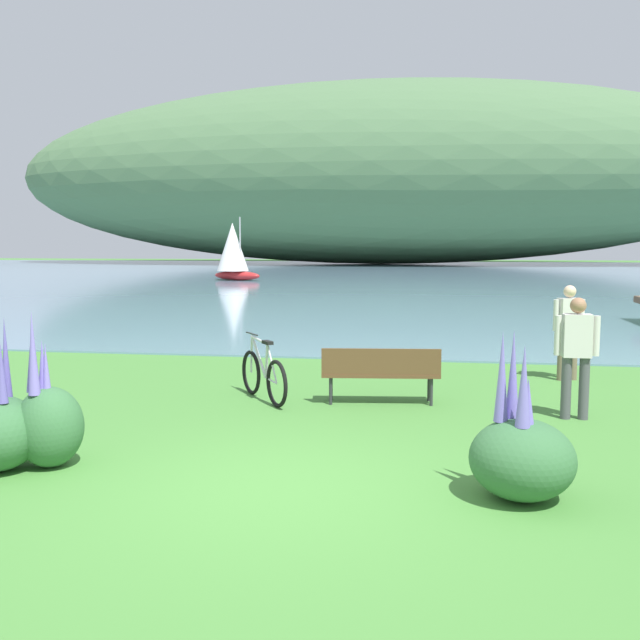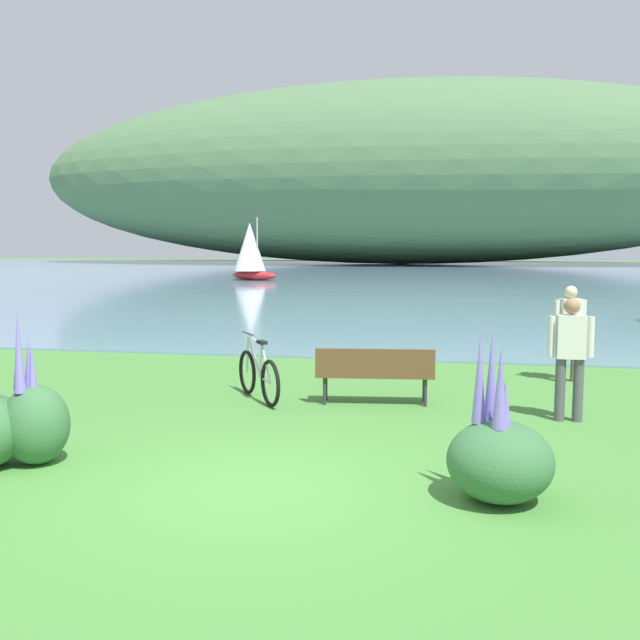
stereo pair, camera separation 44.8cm
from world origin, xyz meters
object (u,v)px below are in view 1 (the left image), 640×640
(person_on_the_grass, at_px, (576,350))
(sailboat_mid_bay, at_px, (233,251))
(park_bench_near_camera, at_px, (381,370))
(person_at_shoreline, at_px, (569,326))
(bicycle_leaning_near_bench, at_px, (263,375))

(person_on_the_grass, distance_m, sailboat_mid_bay, 38.10)
(park_bench_near_camera, xyz_separation_m, person_at_shoreline, (3.18, 2.46, 0.46))
(bicycle_leaning_near_bench, height_order, person_on_the_grass, person_on_the_grass)
(person_at_shoreline, distance_m, person_on_the_grass, 3.01)
(park_bench_near_camera, bearing_deg, person_at_shoreline, 37.70)
(person_at_shoreline, bearing_deg, bicycle_leaning_near_bench, -153.50)
(bicycle_leaning_near_bench, relative_size, person_on_the_grass, 0.86)
(person_at_shoreline, height_order, person_on_the_grass, same)
(bicycle_leaning_near_bench, xyz_separation_m, sailboat_mid_bay, (-10.30, 34.57, 1.57))
(park_bench_near_camera, relative_size, person_on_the_grass, 1.08)
(park_bench_near_camera, bearing_deg, person_on_the_grass, -10.70)
(bicycle_leaning_near_bench, bearing_deg, sailboat_mid_bay, 106.59)
(park_bench_near_camera, bearing_deg, sailboat_mid_bay, 109.36)
(person_on_the_grass, bearing_deg, park_bench_near_camera, 169.30)
(park_bench_near_camera, height_order, person_at_shoreline, person_at_shoreline)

